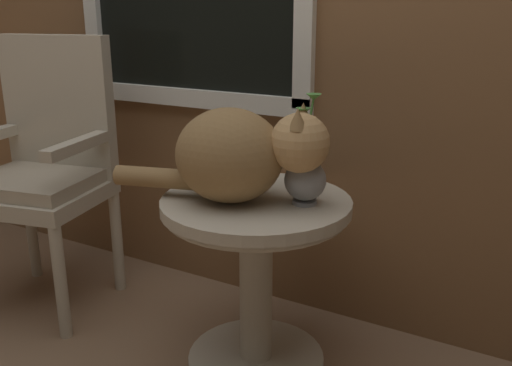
% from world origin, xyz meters
% --- Properties ---
extents(wicker_side_table, '(0.58, 0.58, 0.58)m').
position_xyz_m(wicker_side_table, '(0.20, 0.22, 0.40)').
color(wicker_side_table, '#B2A893').
rests_on(wicker_side_table, ground_plane).
extents(wicker_chair, '(0.54, 0.51, 1.04)m').
position_xyz_m(wicker_chair, '(-0.73, 0.22, 0.57)').
color(wicker_chair, '#B2A893').
rests_on(wicker_chair, ground_plane).
extents(cat, '(0.64, 0.36, 0.30)m').
position_xyz_m(cat, '(0.17, 0.17, 0.72)').
color(cat, olive).
rests_on(cat, wicker_side_table).
extents(pewter_vase_with_ivy, '(0.12, 0.12, 0.32)m').
position_xyz_m(pewter_vase_with_ivy, '(0.35, 0.25, 0.67)').
color(pewter_vase_with_ivy, gray).
rests_on(pewter_vase_with_ivy, wicker_side_table).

